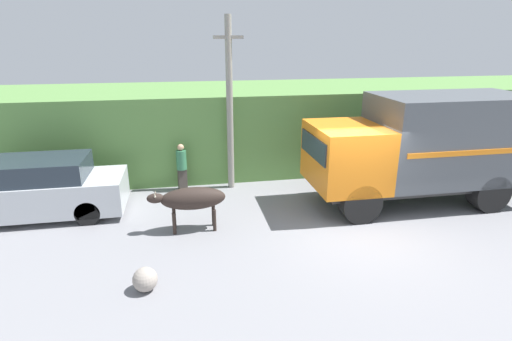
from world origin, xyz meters
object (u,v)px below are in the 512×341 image
cargo_truck (424,145)px  pedestrian_on_hill (182,165)px  parked_suv (37,189)px  utility_pole (230,102)px  roadside_rock (145,279)px  brown_cow (191,199)px

cargo_truck → pedestrian_on_hill: size_ratio=4.08×
parked_suv → pedestrian_on_hill: (3.93, 1.31, 0.05)m
pedestrian_on_hill → utility_pole: bearing=165.2°
pedestrian_on_hill → utility_pole: 2.54m
cargo_truck → parked_suv: cargo_truck is taller
cargo_truck → utility_pole: bearing=158.1°
parked_suv → utility_pole: utility_pole is taller
cargo_truck → pedestrian_on_hill: (-6.99, 2.32, -0.92)m
cargo_truck → roadside_rock: size_ratio=12.97×
brown_cow → utility_pole: 3.80m
brown_cow → roadside_rock: brown_cow is taller
brown_cow → parked_suv: size_ratio=0.42×
utility_pole → parked_suv: bearing=-166.6°
brown_cow → roadside_rock: bearing=-125.1°
roadside_rock → brown_cow: bearing=67.8°
cargo_truck → parked_suv: (-10.92, 1.01, -0.97)m
brown_cow → parked_suv: (-4.15, 1.62, -0.06)m
cargo_truck → pedestrian_on_hill: bearing=163.1°
cargo_truck → roadside_rock: (-7.79, -3.10, -1.53)m
utility_pole → cargo_truck: bearing=-23.3°
parked_suv → roadside_rock: size_ratio=9.53×
pedestrian_on_hill → roadside_rock: bearing=66.6°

